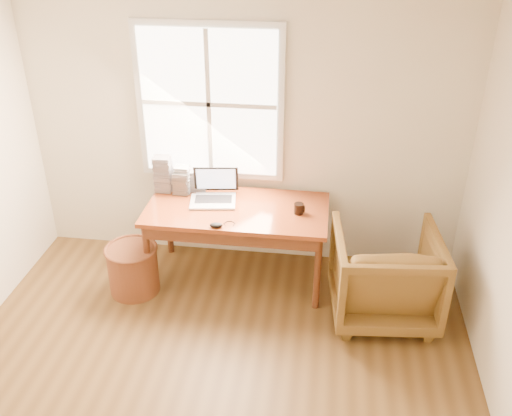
{
  "coord_description": "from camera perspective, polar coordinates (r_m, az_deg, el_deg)",
  "views": [
    {
      "loc": [
        0.76,
        -2.51,
        3.19
      ],
      "look_at": [
        0.19,
        1.65,
        0.84
      ],
      "focal_mm": 40.0,
      "sensor_mm": 36.0,
      "label": 1
    }
  ],
  "objects": [
    {
      "name": "desk",
      "position": [
        5.02,
        -1.92,
        -0.16
      ],
      "size": [
        1.6,
        0.8,
        0.04
      ],
      "primitive_type": "cube",
      "color": "brown",
      "rests_on": "room_shell"
    },
    {
      "name": "room_shell",
      "position": [
        3.35,
        -7.08,
        -4.98
      ],
      "size": [
        4.04,
        4.54,
        2.64
      ],
      "color": "brown",
      "rests_on": "ground"
    },
    {
      "name": "cd_stack_d",
      "position": [
        5.29,
        -5.86,
        2.83
      ],
      "size": [
        0.17,
        0.15,
        0.2
      ],
      "primitive_type": "cube",
      "rotation": [
        0.0,
        0.0,
        0.1
      ],
      "color": "silver",
      "rests_on": "desk"
    },
    {
      "name": "mouse",
      "position": [
        4.72,
        -4.01,
        -1.72
      ],
      "size": [
        0.11,
        0.07,
        0.04
      ],
      "primitive_type": "ellipsoid",
      "rotation": [
        0.0,
        0.0,
        0.09
      ],
      "color": "black",
      "rests_on": "desk"
    },
    {
      "name": "cd_stack_c",
      "position": [
        5.28,
        -9.25,
        3.37
      ],
      "size": [
        0.15,
        0.13,
        0.34
      ],
      "primitive_type": "cube",
      "rotation": [
        0.0,
        0.0,
        0.02
      ],
      "color": "#A6A6B4",
      "rests_on": "desk"
    },
    {
      "name": "cd_stack_b",
      "position": [
        5.24,
        -7.49,
        2.51
      ],
      "size": [
        0.14,
        0.13,
        0.21
      ],
      "primitive_type": "cube",
      "rotation": [
        0.0,
        0.0,
        -0.06
      ],
      "color": "#29282E",
      "rests_on": "desk"
    },
    {
      "name": "laptop",
      "position": [
        5.03,
        -4.39,
        1.87
      ],
      "size": [
        0.41,
        0.43,
        0.27
      ],
      "primitive_type": null,
      "rotation": [
        0.0,
        0.0,
        0.14
      ],
      "color": "silver",
      "rests_on": "desk"
    },
    {
      "name": "wicker_stool",
      "position": [
        5.24,
        -12.18,
        -6.04
      ],
      "size": [
        0.51,
        0.51,
        0.44
      ],
      "primitive_type": "cylinder",
      "rotation": [
        0.0,
        0.0,
        -0.16
      ],
      "color": "brown",
      "rests_on": "room_shell"
    },
    {
      "name": "armchair",
      "position": [
        4.88,
        12.73,
        -6.49
      ],
      "size": [
        0.93,
        0.95,
        0.79
      ],
      "primitive_type": "imported",
      "rotation": [
        0.0,
        0.0,
        3.24
      ],
      "color": "brown",
      "rests_on": "room_shell"
    },
    {
      "name": "cd_stack_a",
      "position": [
        5.25,
        -7.33,
        2.85
      ],
      "size": [
        0.13,
        0.12,
        0.26
      ],
      "primitive_type": "cube",
      "rotation": [
        0.0,
        0.0,
        0.01
      ],
      "color": "silver",
      "rests_on": "desk"
    },
    {
      "name": "coffee_mug",
      "position": [
        4.9,
        4.3,
        -0.06
      ],
      "size": [
        0.1,
        0.1,
        0.09
      ],
      "primitive_type": "cylinder",
      "rotation": [
        0.0,
        0.0,
        -0.24
      ],
      "color": "black",
      "rests_on": "desk"
    }
  ]
}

